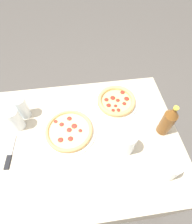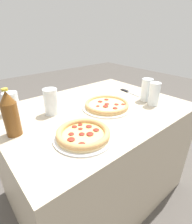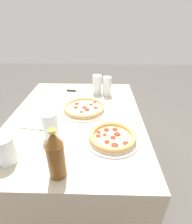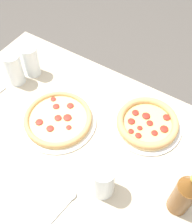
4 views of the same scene
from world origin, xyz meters
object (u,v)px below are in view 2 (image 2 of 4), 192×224
glass_mango_juice (51,103)px  beer_bottle (10,114)px  glass_orange_juice (154,95)px  glass_water (146,91)px  pizza_veggie (107,105)px  glass_lemonade (12,104)px  knife (129,92)px  pizza_salami (83,134)px  spoon (55,103)px

glass_mango_juice → beer_bottle: size_ratio=0.67×
glass_orange_juice → glass_water: (-0.03, -0.08, -0.00)m
pizza_veggie → glass_lemonade: 0.57m
glass_water → glass_mango_juice: 0.64m
pizza_veggie → knife: size_ratio=1.58×
pizza_veggie → glass_mango_juice: (0.30, -0.15, 0.05)m
pizza_veggie → glass_lemonade: bearing=-32.5°
glass_mango_juice → knife: (-0.63, 0.06, -0.06)m
pizza_salami → pizza_veggie: pizza_salami is taller
glass_orange_juice → knife: 0.27m
glass_lemonade → knife: 0.83m
glass_orange_juice → beer_bottle: beer_bottle is taller
pizza_veggie → beer_bottle: size_ratio=1.36×
glass_lemonade → knife: (-0.80, 0.21, -0.06)m
glass_mango_juice → pizza_veggie: bearing=154.0°
glass_lemonade → spoon: bearing=172.4°
glass_water → beer_bottle: (0.84, -0.14, 0.04)m
glass_lemonade → knife: glass_lemonade is taller
glass_water → glass_mango_juice: bearing=-21.0°
pizza_veggie → glass_mango_juice: bearing=-26.0°
glass_orange_juice → beer_bottle: 0.84m
glass_orange_juice → glass_lemonade: size_ratio=1.16×
glass_water → pizza_veggie: bearing=-15.5°
glass_water → knife: bearing=-101.1°
glass_mango_juice → spoon: (-0.08, -0.12, -0.06)m
glass_mango_juice → spoon: size_ratio=0.92×
glass_water → spoon: 0.63m
pizza_veggie → glass_orange_juice: (-0.26, 0.16, 0.05)m
glass_orange_juice → spoon: bearing=-41.4°
glass_orange_juice → spoon: glass_orange_juice is taller
pizza_veggie → glass_water: size_ratio=2.05×
knife → glass_mango_juice: bearing=-5.2°
pizza_veggie → knife: (-0.33, -0.09, -0.01)m
pizza_veggie → glass_lemonade: (0.48, -0.30, 0.04)m
pizza_veggie → spoon: bearing=-50.4°
pizza_salami → glass_water: bearing=-171.3°
pizza_veggie → glass_orange_juice: 0.31m
pizza_veggie → glass_water: 0.31m
pizza_veggie → beer_bottle: 0.55m
knife → spoon: 0.58m
beer_bottle → spoon: beer_bottle is taller
glass_orange_juice → pizza_veggie: bearing=-31.2°
beer_bottle → knife: 0.88m
beer_bottle → pizza_veggie: bearing=173.5°
pizza_salami → pizza_veggie: (-0.31, -0.17, -0.00)m
glass_lemonade → pizza_veggie: bearing=147.5°
glass_lemonade → beer_bottle: bearing=74.2°
glass_orange_juice → glass_lemonade: glass_orange_juice is taller
pizza_salami → knife: size_ratio=1.42×
beer_bottle → glass_water: bearing=170.3°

